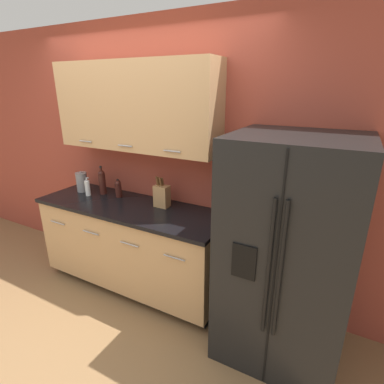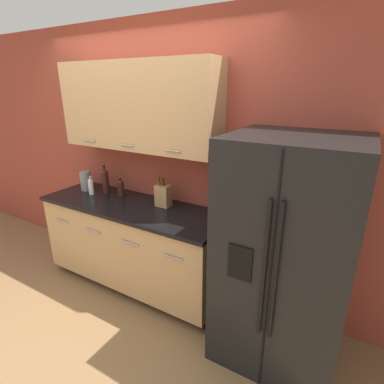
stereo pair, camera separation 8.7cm
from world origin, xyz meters
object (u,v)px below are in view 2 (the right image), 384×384
at_px(soap_dispenser, 91,187).
at_px(knife_block, 163,195).
at_px(refrigerator, 285,254).
at_px(wine_bottle, 105,180).
at_px(steel_canister, 86,181).
at_px(oil_bottle, 121,187).

bearing_deg(soap_dispenser, knife_block, 7.31).
bearing_deg(refrigerator, knife_block, 170.49).
height_order(knife_block, wine_bottle, wine_bottle).
distance_m(knife_block, steel_canister, 1.02).
bearing_deg(soap_dispenser, wine_bottle, 48.22).
bearing_deg(steel_canister, wine_bottle, 9.34).
relative_size(knife_block, oil_bottle, 1.58).
xyz_separation_m(soap_dispenser, steel_canister, (-0.16, 0.07, 0.02)).
xyz_separation_m(knife_block, wine_bottle, (-0.76, 0.00, 0.03)).
relative_size(refrigerator, wine_bottle, 5.59).
bearing_deg(refrigerator, steel_canister, 175.77).
distance_m(knife_block, soap_dispenser, 0.87).
distance_m(soap_dispenser, steel_canister, 0.17).
relative_size(wine_bottle, oil_bottle, 1.60).
relative_size(oil_bottle, steel_canister, 0.85).
height_order(wine_bottle, soap_dispenser, wine_bottle).
height_order(refrigerator, knife_block, refrigerator).
distance_m(refrigerator, wine_bottle, 2.00).
distance_m(oil_bottle, steel_canister, 0.47).
height_order(knife_block, steel_canister, knife_block).
xyz_separation_m(refrigerator, oil_bottle, (-1.77, 0.22, 0.14)).
xyz_separation_m(refrigerator, wine_bottle, (-1.98, 0.21, 0.19)).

